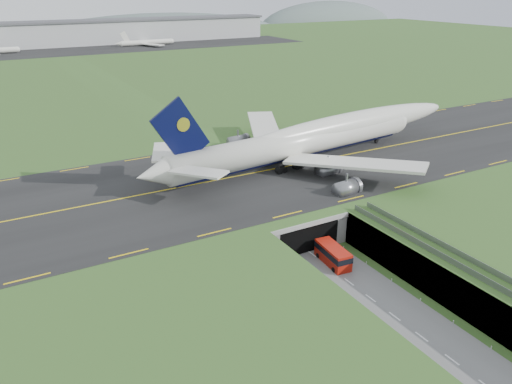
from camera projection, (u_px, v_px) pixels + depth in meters
ground at (337, 274)px, 80.37m from camera, size 900.00×900.00×0.00m
airfield_deck at (338, 258)px, 79.21m from camera, size 800.00×800.00×6.00m
trench_road at (368, 297)px, 74.29m from camera, size 12.00×75.00×0.20m
taxiway at (242, 176)px, 104.61m from camera, size 800.00×44.00×0.18m
tunnel_portal at (283, 217)px, 92.55m from camera, size 17.00×22.30×6.00m
guideway at (491, 285)px, 67.87m from camera, size 3.00×53.00×7.05m
jumbo_jet at (319, 137)px, 113.33m from camera, size 87.98×57.45×19.11m
shuttle_tram at (333, 255)px, 82.69m from camera, size 3.57×7.82×3.09m
cargo_terminal at (46, 34)px, 316.08m from camera, size 320.00×67.00×15.60m
distant_hills at (103, 40)px, 457.29m from camera, size 700.00×91.00×60.00m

